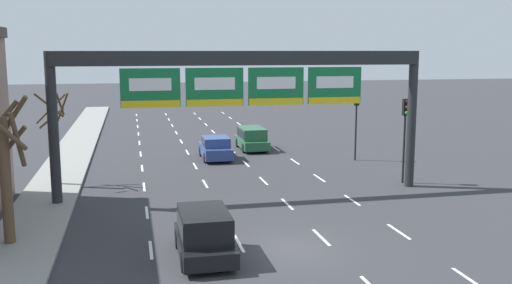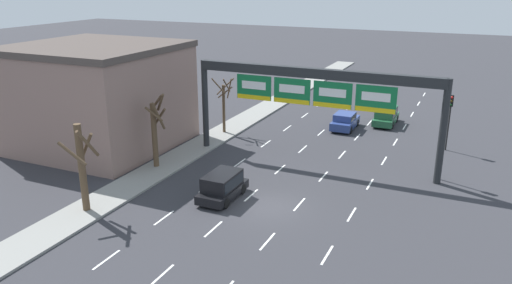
% 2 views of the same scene
% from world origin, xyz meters
% --- Properties ---
extents(ground_plane, '(220.00, 220.00, 0.00)m').
position_xyz_m(ground_plane, '(0.00, 0.00, 0.00)').
color(ground_plane, '#333338').
extents(sidewalk_left, '(2.80, 110.00, 0.15)m').
position_xyz_m(sidewalk_left, '(-9.65, 0.00, 0.07)').
color(sidewalk_left, gray).
rests_on(sidewalk_left, ground_plane).
extents(lane_dashes, '(10.02, 67.00, 0.01)m').
position_xyz_m(lane_dashes, '(-0.00, 13.50, 0.00)').
color(lane_dashes, white).
rests_on(lane_dashes, ground_plane).
extents(sign_gantry, '(18.58, 0.70, 7.24)m').
position_xyz_m(sign_gantry, '(-0.00, 8.08, 5.82)').
color(sign_gantry, '#232628').
rests_on(sign_gantry, ground_plane).
extents(building_near, '(12.19, 11.85, 8.36)m').
position_xyz_m(building_near, '(-17.43, 5.18, 4.19)').
color(building_near, gray).
rests_on(building_near, ground_plane).
extents(suv_green, '(1.87, 4.26, 1.64)m').
position_xyz_m(suv_green, '(3.13, 21.15, 0.91)').
color(suv_green, '#235B38').
rests_on(suv_green, ground_plane).
extents(suv_black, '(1.88, 3.92, 1.71)m').
position_xyz_m(suv_black, '(-3.11, -0.18, 0.95)').
color(suv_black, black).
rests_on(suv_black, ground_plane).
extents(car_blue, '(1.87, 4.11, 1.53)m').
position_xyz_m(car_blue, '(-0.03, 18.03, 0.81)').
color(car_blue, navy).
rests_on(car_blue, ground_plane).
extents(traffic_light_near_gantry, '(0.30, 0.35, 4.66)m').
position_xyz_m(traffic_light_near_gantry, '(9.08, 8.90, 3.33)').
color(traffic_light_near_gantry, black).
rests_on(traffic_light_near_gantry, ground_plane).
extents(traffic_light_mid_block, '(0.30, 0.35, 4.57)m').
position_xyz_m(traffic_light_mid_block, '(9.01, 15.61, 3.27)').
color(traffic_light_mid_block, black).
rests_on(traffic_light_mid_block, ground_plane).
extents(tree_bare_closest, '(1.86, 1.87, 4.95)m').
position_xyz_m(tree_bare_closest, '(-9.52, 12.22, 2.86)').
color(tree_bare_closest, brown).
rests_on(tree_bare_closest, sidewalk_left).
extents(tree_bare_second, '(1.51, 1.85, 5.50)m').
position_xyz_m(tree_bare_second, '(-10.00, 2.59, 3.02)').
color(tree_bare_second, brown).
rests_on(tree_bare_second, sidewalk_left).
extents(tree_bare_third, '(1.71, 1.78, 5.34)m').
position_xyz_m(tree_bare_third, '(-9.57, -5.26, 3.08)').
color(tree_bare_third, brown).
rests_on(tree_bare_third, sidewalk_left).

